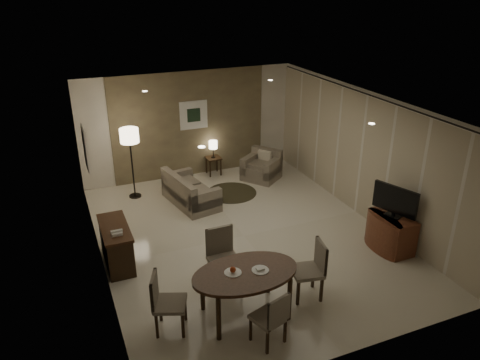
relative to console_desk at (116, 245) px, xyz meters
name	(u,v)px	position (x,y,z in m)	size (l,w,h in m)	color
room_shell	(236,167)	(2.49, 0.40, 0.98)	(5.50, 7.00, 2.70)	beige
taupe_accent	(190,125)	(2.49, 3.48, 0.98)	(3.96, 0.03, 2.70)	olive
curtain_wall	(361,156)	(5.17, 0.00, 0.95)	(0.08, 6.70, 2.58)	#B9A991
curtain_rod	(368,94)	(5.17, 0.00, 2.27)	(0.03, 0.03, 6.80)	black
art_back_frame	(194,115)	(2.59, 3.46, 1.23)	(0.72, 0.03, 0.72)	silver
art_back_canvas	(194,115)	(2.59, 3.44, 1.23)	(0.34, 0.01, 0.34)	black
art_left_frame	(85,148)	(-0.23, 1.20, 1.48)	(0.03, 0.60, 0.80)	silver
art_left_canvas	(86,148)	(-0.21, 1.20, 1.48)	(0.01, 0.46, 0.64)	gray
downlight_nl	(202,147)	(1.09, -1.80, 2.31)	(0.10, 0.10, 0.01)	white
downlight_nr	(372,124)	(3.89, -1.80, 2.31)	(0.10, 0.10, 0.01)	white
downlight_fl	(145,91)	(1.09, 1.80, 2.31)	(0.10, 0.10, 0.01)	white
downlight_fr	(270,80)	(3.89, 1.80, 2.31)	(0.10, 0.10, 0.01)	white
console_desk	(116,245)	(0.00, 0.00, 0.00)	(0.48, 1.20, 0.75)	#482817
telephone	(117,232)	(0.00, -0.30, 0.43)	(0.20, 0.14, 0.09)	white
tv_cabinet	(391,232)	(4.89, -1.50, -0.03)	(0.48, 0.90, 0.70)	brown
flat_tv	(395,201)	(4.87, -1.50, 0.65)	(0.06, 0.88, 0.60)	black
dining_table	(245,293)	(1.58, -2.18, 0.01)	(1.64, 1.03, 0.77)	#482817
chair_near	(268,317)	(1.64, -2.85, 0.06)	(0.42, 0.42, 0.86)	gray
chair_far	(225,261)	(1.55, -1.41, 0.13)	(0.49, 0.49, 1.02)	gray
chair_left	(170,303)	(0.45, -2.07, 0.09)	(0.45, 0.45, 0.93)	gray
chair_right	(307,271)	(2.67, -2.14, 0.11)	(0.47, 0.47, 0.97)	gray
plate_a	(233,273)	(1.40, -2.13, 0.40)	(0.26, 0.26, 0.02)	white
plate_b	(260,270)	(1.80, -2.23, 0.40)	(0.26, 0.26, 0.02)	white
fruit_apple	(233,270)	(1.40, -2.13, 0.46)	(0.09, 0.09, 0.09)	#9D3112
napkin	(260,269)	(1.80, -2.23, 0.43)	(0.12, 0.08, 0.03)	white
round_rug	(231,193)	(3.02, 1.99, -0.37)	(1.20, 1.20, 0.01)	#3A3320
sofa	(191,189)	(1.96, 1.83, -0.02)	(0.76, 1.53, 0.72)	gray
armchair	(261,165)	(4.04, 2.49, -0.01)	(0.83, 0.79, 0.74)	gray
side_table	(214,166)	(3.02, 3.25, -0.14)	(0.37, 0.37, 0.47)	black
table_lamp	(213,148)	(3.02, 3.25, 0.35)	(0.22, 0.22, 0.50)	#FFEAC1
floor_lamp	(132,164)	(0.83, 2.69, 0.46)	(0.42, 0.42, 1.68)	#FFE5B7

